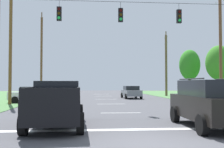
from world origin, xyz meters
TOP-DOWN VIEW (x-y plane):
  - ground_plane at (0.00, 0.00)m, footprint 120.00×120.00m
  - stop_bar_stripe at (0.00, 2.49)m, footprint 14.23×0.45m
  - lane_dash_0 at (0.00, 8.49)m, footprint 2.50×0.15m
  - lane_dash_1 at (0.00, 15.66)m, footprint 2.50×0.15m
  - lane_dash_2 at (0.00, 22.78)m, footprint 2.50×0.15m
  - lane_dash_3 at (0.00, 30.05)m, footprint 2.50×0.15m
  - lane_dash_4 at (0.00, 36.80)m, footprint 2.50×0.15m
  - overhead_signal_span at (0.11, 10.16)m, footprint 16.67×0.31m
  - pickup_truck at (-3.36, 3.53)m, footprint 2.44×5.47m
  - suv_black at (3.03, 2.62)m, footprint 2.29×4.84m
  - distant_car_crossing_white at (-7.26, 17.76)m, footprint 4.35×2.12m
  - distant_car_oncoming at (3.13, 24.21)m, footprint 2.17×4.38m
  - utility_pole_mid_right at (9.39, 14.10)m, footprint 0.26×1.58m
  - utility_pole_far_right at (9.14, 29.76)m, footprint 0.33×1.74m
  - utility_pole_mid_left at (-8.79, 15.61)m, footprint 0.27×1.93m
  - utility_pole_far_left at (-8.51, 29.12)m, footprint 0.30×1.84m
  - tree_roadside_right at (10.97, 25.42)m, footprint 2.66×2.66m
  - tree_roadside_far_right at (13.04, 21.67)m, footprint 3.05×3.05m

SIDE VIEW (x-z plane):
  - ground_plane at x=0.00m, z-range 0.00..0.00m
  - stop_bar_stripe at x=0.00m, z-range 0.00..0.01m
  - lane_dash_0 at x=0.00m, z-range 0.00..0.01m
  - lane_dash_1 at x=0.00m, z-range 0.00..0.01m
  - lane_dash_2 at x=0.00m, z-range 0.00..0.01m
  - lane_dash_3 at x=0.00m, z-range 0.00..0.01m
  - lane_dash_4 at x=0.00m, z-range 0.00..0.01m
  - distant_car_crossing_white at x=-7.26m, z-range 0.03..1.55m
  - distant_car_oncoming at x=3.13m, z-range 0.03..1.55m
  - pickup_truck at x=-3.36m, z-range -0.01..1.94m
  - suv_black at x=3.03m, z-range 0.03..2.09m
  - tree_roadside_right at x=10.97m, z-range 1.09..7.27m
  - tree_roadside_far_right at x=13.04m, z-range 1.07..7.31m
  - overhead_signal_span at x=0.11m, z-range 0.37..8.46m
  - utility_pole_far_right at x=9.14m, z-range -0.07..9.33m
  - utility_pole_mid_right at x=9.39m, z-range -0.09..9.80m
  - utility_pole_mid_left at x=-8.79m, z-range -0.17..10.90m
  - utility_pole_far_left at x=-8.51m, z-range -0.18..11.44m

